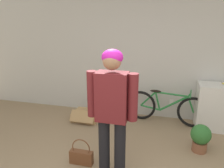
% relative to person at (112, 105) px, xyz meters
% --- Properties ---
extents(wall_back, '(8.00, 0.07, 2.60)m').
position_rel_person_xyz_m(wall_back, '(0.20, 2.09, 0.29)').
color(wall_back, silver).
rests_on(wall_back, ground_plane).
extents(person, '(0.63, 0.25, 1.70)m').
position_rel_person_xyz_m(person, '(0.00, 0.00, 0.00)').
color(person, black).
rests_on(person, ground_plane).
extents(bicycle, '(1.64, 0.46, 0.69)m').
position_rel_person_xyz_m(bicycle, '(0.65, 1.78, -0.68)').
color(bicycle, black).
rests_on(bicycle, ground_plane).
extents(handbag, '(0.34, 0.10, 0.40)m').
position_rel_person_xyz_m(handbag, '(-0.49, 0.12, -0.88)').
color(handbag, brown).
rests_on(handbag, ground_plane).
extents(cardboard_box, '(0.52, 0.52, 0.26)m').
position_rel_person_xyz_m(cardboard_box, '(-0.96, 1.52, -0.92)').
color(cardboard_box, tan).
rests_on(cardboard_box, ground_plane).
extents(potted_plant, '(0.31, 0.31, 0.45)m').
position_rel_person_xyz_m(potted_plant, '(1.20, 0.89, -0.76)').
color(potted_plant, brown).
rests_on(potted_plant, ground_plane).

